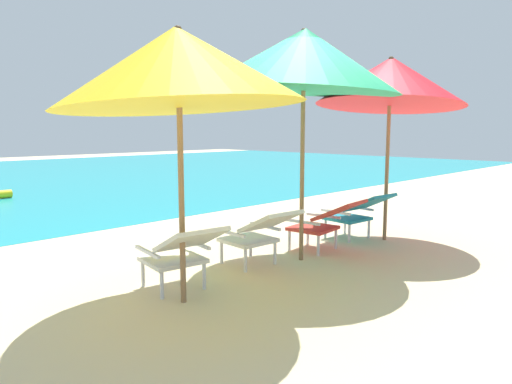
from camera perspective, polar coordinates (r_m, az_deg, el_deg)
ground_plane at (r=8.80m, az=-17.21°, el=-2.58°), size 40.00×40.00×0.00m
lounge_chair_far_left at (r=4.37m, az=-9.20°, el=-7.18°), size 0.66×0.94×0.68m
lounge_chair_near_left at (r=5.10m, az=0.30°, el=-4.92°), size 0.59×0.90×0.68m
lounge_chair_near_right at (r=5.81m, az=8.52°, el=-3.45°), size 0.63×0.93×0.68m
lounge_chair_far_right at (r=6.51m, az=12.42°, el=-2.34°), size 0.60×0.91×0.68m
beach_umbrella_left at (r=4.02m, az=-9.53°, el=14.93°), size 2.84×2.85×2.43m
beach_umbrella_center at (r=5.36m, az=5.90°, el=15.90°), size 2.78×2.80×2.69m
beach_umbrella_right at (r=6.56m, az=16.23°, el=12.95°), size 2.30×2.26×2.56m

